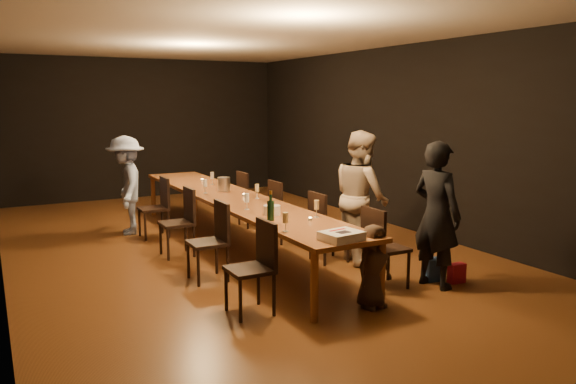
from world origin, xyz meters
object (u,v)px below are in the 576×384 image
woman_tan (361,196)px  champagne_bottle (271,206)px  chair_right_3 (253,199)px  chair_left_0 (250,268)px  birthday_cake (341,236)px  table (234,200)px  chair_right_1 (329,227)px  chair_left_2 (177,222)px  woman_birthday (437,215)px  chair_left_1 (207,242)px  man_blue (126,185)px  chair_left_3 (153,208)px  chair_right_2 (286,211)px  child (373,266)px  chair_right_0 (386,247)px  ice_bucket (224,184)px  plate_stack (272,210)px

woman_tan → champagne_bottle: woman_tan is taller
chair_right_3 → woman_tan: woman_tan is taller
chair_left_0 → woman_tan: woman_tan is taller
birthday_cake → chair_right_3: bearing=69.6°
table → chair_right_1: 1.49m
chair_left_2 → woman_birthday: bearing=-140.1°
chair_left_2 → woman_tan: 2.52m
table → chair_right_3: size_ratio=6.45×
chair_right_1 → chair_left_2: size_ratio=1.00×
chair_left_1 → woman_birthday: size_ratio=0.56×
man_blue → birthday_cake: size_ratio=3.70×
chair_left_3 → birthday_cake: (0.80, -4.02, 0.33)m
woman_birthday → woman_tan: woman_tan is taller
chair_right_2 → child: 2.90m
chair_left_2 → chair_left_3: (0.00, 1.20, 0.00)m
chair_left_1 → chair_left_2: bearing=0.0°
chair_right_0 → champagne_bottle: bearing=-123.9°
chair_right_0 → chair_right_3: (0.00, 3.60, 0.00)m
chair_left_1 → ice_bucket: 2.03m
chair_left_3 → child: 4.22m
chair_right_3 → child: size_ratio=1.06×
chair_left_2 → chair_left_1: bearing=-180.0°
chair_left_0 → chair_left_2: same height
woman_birthday → plate_stack: bearing=39.6°
chair_left_0 → birthday_cake: 0.97m
chair_left_0 → ice_bucket: 3.13m
chair_left_0 → woman_birthday: (2.21, -0.24, 0.37)m
chair_left_3 → champagne_bottle: champagne_bottle is taller
chair_left_3 → ice_bucket: 1.19m
chair_right_1 → champagne_bottle: (-1.10, -0.46, 0.46)m
plate_stack → champagne_bottle: (-0.15, -0.27, 0.11)m
champagne_bottle → woman_birthday: bearing=-31.3°
chair_right_0 → chair_right_1: size_ratio=1.00×
chair_right_3 → plate_stack: size_ratio=4.53×
chair_right_1 → chair_left_1: (-1.70, 0.00, 0.00)m
chair_left_2 → plate_stack: (0.76, -1.39, 0.34)m
champagne_bottle → chair_right_3: bearing=69.1°
birthday_cake → chair_left_2: bearing=98.1°
chair_right_3 → man_blue: man_blue is taller
chair_right_2 → chair_left_3: (-1.70, 1.20, 0.00)m
chair_right_0 → chair_left_3: 3.98m
child → ice_bucket: bearing=85.1°
table → chair_left_3: 1.49m
chair_right_3 → woman_tan: 2.63m
table → woman_birthday: bearing=-62.7°
woman_birthday → plate_stack: 1.92m
man_blue → ice_bucket: bearing=59.2°
child → chair_right_2: bearing=70.5°
woman_birthday → champagne_bottle: 1.88m
chair_right_3 → chair_left_2: (-1.70, -1.20, 0.00)m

